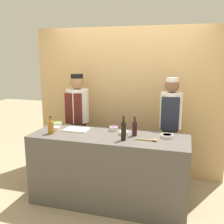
{
  "coord_description": "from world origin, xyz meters",
  "views": [
    {
      "loc": [
        0.94,
        -3.11,
        1.96
      ],
      "look_at": [
        0.0,
        0.14,
        1.22
      ],
      "focal_mm": 42.0,
      "sensor_mm": 36.0,
      "label": 1
    }
  ],
  "objects_px": {
    "bottle_soy": "(123,131)",
    "chef_right": "(170,128)",
    "wooden_spoon": "(150,140)",
    "sauce_bowl_white": "(56,128)",
    "bottle_amber": "(51,127)",
    "cutting_board": "(77,130)",
    "bottle_wine": "(135,128)",
    "sauce_bowl_green": "(57,124)",
    "chef_left": "(78,121)",
    "sauce_bowl_brown": "(167,136)",
    "sauce_bowl_purple": "(114,128)",
    "sauce_bowl_red": "(124,133)"
  },
  "relations": [
    {
      "from": "chef_right",
      "to": "sauce_bowl_red",
      "type": "bearing_deg",
      "value": -132.31
    },
    {
      "from": "sauce_bowl_purple",
      "to": "chef_left",
      "type": "xyz_separation_m",
      "value": [
        -0.73,
        0.47,
        -0.06
      ]
    },
    {
      "from": "cutting_board",
      "to": "bottle_soy",
      "type": "distance_m",
      "value": 0.77
    },
    {
      "from": "chef_right",
      "to": "sauce_bowl_white",
      "type": "bearing_deg",
      "value": -155.97
    },
    {
      "from": "bottle_wine",
      "to": "chef_left",
      "type": "xyz_separation_m",
      "value": [
        -1.05,
        0.61,
        -0.13
      ]
    },
    {
      "from": "bottle_soy",
      "to": "chef_right",
      "type": "relative_size",
      "value": 0.19
    },
    {
      "from": "sauce_bowl_white",
      "to": "chef_left",
      "type": "xyz_separation_m",
      "value": [
        0.05,
        0.67,
        -0.06
      ]
    },
    {
      "from": "sauce_bowl_brown",
      "to": "cutting_board",
      "type": "distance_m",
      "value": 1.23
    },
    {
      "from": "sauce_bowl_purple",
      "to": "chef_right",
      "type": "height_order",
      "value": "chef_right"
    },
    {
      "from": "sauce_bowl_green",
      "to": "sauce_bowl_white",
      "type": "distance_m",
      "value": 0.22
    },
    {
      "from": "sauce_bowl_green",
      "to": "bottle_wine",
      "type": "bearing_deg",
      "value": -6.88
    },
    {
      "from": "cutting_board",
      "to": "sauce_bowl_white",
      "type": "bearing_deg",
      "value": -164.15
    },
    {
      "from": "bottle_amber",
      "to": "wooden_spoon",
      "type": "distance_m",
      "value": 1.3
    },
    {
      "from": "sauce_bowl_red",
      "to": "sauce_bowl_green",
      "type": "height_order",
      "value": "sauce_bowl_green"
    },
    {
      "from": "sauce_bowl_green",
      "to": "bottle_soy",
      "type": "xyz_separation_m",
      "value": [
        1.08,
        -0.36,
        0.09
      ]
    },
    {
      "from": "sauce_bowl_red",
      "to": "sauce_bowl_brown",
      "type": "distance_m",
      "value": 0.55
    },
    {
      "from": "sauce_bowl_red",
      "to": "bottle_soy",
      "type": "distance_m",
      "value": 0.24
    },
    {
      "from": "bottle_wine",
      "to": "chef_left",
      "type": "height_order",
      "value": "chef_left"
    },
    {
      "from": "sauce_bowl_white",
      "to": "bottle_amber",
      "type": "distance_m",
      "value": 0.16
    },
    {
      "from": "chef_left",
      "to": "wooden_spoon",
      "type": "bearing_deg",
      "value": -31.26
    },
    {
      "from": "bottle_soy",
      "to": "wooden_spoon",
      "type": "height_order",
      "value": "bottle_soy"
    },
    {
      "from": "bottle_soy",
      "to": "chef_left",
      "type": "height_order",
      "value": "chef_left"
    },
    {
      "from": "bottle_soy",
      "to": "sauce_bowl_white",
      "type": "bearing_deg",
      "value": 171.24
    },
    {
      "from": "sauce_bowl_brown",
      "to": "bottle_soy",
      "type": "xyz_separation_m",
      "value": [
        -0.5,
        -0.24,
        0.1
      ]
    },
    {
      "from": "sauce_bowl_red",
      "to": "sauce_bowl_brown",
      "type": "bearing_deg",
      "value": 2.37
    },
    {
      "from": "sauce_bowl_purple",
      "to": "bottle_amber",
      "type": "height_order",
      "value": "bottle_amber"
    },
    {
      "from": "bottle_amber",
      "to": "chef_right",
      "type": "bearing_deg",
      "value": 28.85
    },
    {
      "from": "sauce_bowl_purple",
      "to": "bottle_wine",
      "type": "xyz_separation_m",
      "value": [
        0.32,
        -0.14,
        0.07
      ]
    },
    {
      "from": "sauce_bowl_brown",
      "to": "sauce_bowl_purple",
      "type": "bearing_deg",
      "value": 170.77
    },
    {
      "from": "chef_right",
      "to": "wooden_spoon",
      "type": "bearing_deg",
      "value": -104.01
    },
    {
      "from": "chef_right",
      "to": "chef_left",
      "type": "bearing_deg",
      "value": 180.0
    },
    {
      "from": "wooden_spoon",
      "to": "sauce_bowl_purple",
      "type": "bearing_deg",
      "value": 150.45
    },
    {
      "from": "chef_left",
      "to": "sauce_bowl_brown",
      "type": "bearing_deg",
      "value": -21.83
    },
    {
      "from": "bottle_soy",
      "to": "wooden_spoon",
      "type": "xyz_separation_m",
      "value": [
        0.31,
        0.06,
        -0.11
      ]
    },
    {
      "from": "sauce_bowl_red",
      "to": "cutting_board",
      "type": "distance_m",
      "value": 0.67
    },
    {
      "from": "bottle_wine",
      "to": "sauce_bowl_purple",
      "type": "bearing_deg",
      "value": 155.45
    },
    {
      "from": "sauce_bowl_green",
      "to": "chef_right",
      "type": "bearing_deg",
      "value": 16.51
    },
    {
      "from": "sauce_bowl_green",
      "to": "sauce_bowl_purple",
      "type": "xyz_separation_m",
      "value": [
        0.86,
        0.0,
        0.0
      ]
    },
    {
      "from": "sauce_bowl_red",
      "to": "chef_right",
      "type": "relative_size",
      "value": 0.07
    },
    {
      "from": "sauce_bowl_brown",
      "to": "bottle_amber",
      "type": "distance_m",
      "value": 1.51
    },
    {
      "from": "sauce_bowl_red",
      "to": "bottle_soy",
      "type": "relative_size",
      "value": 0.4
    },
    {
      "from": "sauce_bowl_red",
      "to": "wooden_spoon",
      "type": "relative_size",
      "value": 0.45
    },
    {
      "from": "sauce_bowl_green",
      "to": "sauce_bowl_purple",
      "type": "relative_size",
      "value": 1.13
    },
    {
      "from": "sauce_bowl_brown",
      "to": "sauce_bowl_white",
      "type": "relative_size",
      "value": 1.29
    },
    {
      "from": "cutting_board",
      "to": "bottle_wine",
      "type": "height_order",
      "value": "bottle_wine"
    },
    {
      "from": "sauce_bowl_brown",
      "to": "sauce_bowl_white",
      "type": "xyz_separation_m",
      "value": [
        -1.51,
        -0.09,
        0.01
      ]
    },
    {
      "from": "sauce_bowl_green",
      "to": "cutting_board",
      "type": "bearing_deg",
      "value": -18.84
    },
    {
      "from": "cutting_board",
      "to": "bottle_wine",
      "type": "distance_m",
      "value": 0.82
    },
    {
      "from": "cutting_board",
      "to": "chef_right",
      "type": "relative_size",
      "value": 0.19
    },
    {
      "from": "sauce_bowl_red",
      "to": "chef_right",
      "type": "distance_m",
      "value": 0.82
    }
  ]
}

